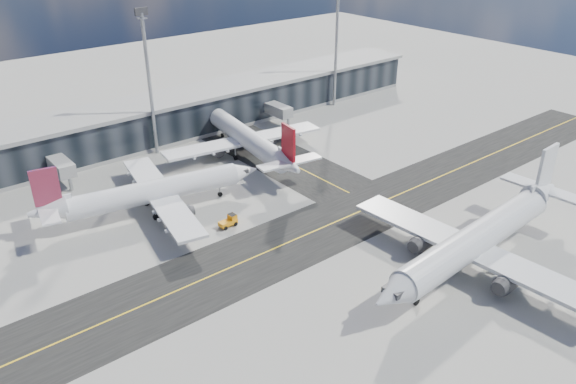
% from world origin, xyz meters
% --- Properties ---
extents(ground, '(300.00, 300.00, 0.00)m').
position_xyz_m(ground, '(0.00, 0.00, 0.00)').
color(ground, gray).
rests_on(ground, ground).
extents(taxiway_lanes, '(180.00, 63.00, 0.03)m').
position_xyz_m(taxiway_lanes, '(3.91, 10.74, 0.01)').
color(taxiway_lanes, black).
rests_on(taxiway_lanes, ground).
extents(terminal_concourse, '(152.00, 19.80, 8.80)m').
position_xyz_m(terminal_concourse, '(0.04, 54.93, 4.09)').
color(terminal_concourse, black).
rests_on(terminal_concourse, ground).
extents(floodlight_masts, '(102.50, 0.70, 28.90)m').
position_xyz_m(floodlight_masts, '(0.00, 48.00, 15.61)').
color(floodlight_masts, gray).
rests_on(floodlight_masts, ground).
extents(airliner_af, '(37.77, 32.39, 11.23)m').
position_xyz_m(airliner_af, '(-12.23, 25.58, 3.71)').
color(airliner_af, white).
rests_on(airliner_af, ground).
extents(airliner_redtail, '(34.08, 39.81, 11.80)m').
position_xyz_m(airliner_redtail, '(13.51, 34.68, 3.90)').
color(airliner_redtail, white).
rests_on(airliner_redtail, ground).
extents(airliner_near, '(44.05, 37.54, 13.05)m').
position_xyz_m(airliner_near, '(16.26, -17.09, 4.31)').
color(airliner_near, silver).
rests_on(airliner_near, ground).
extents(baggage_tug, '(3.06, 1.68, 1.87)m').
position_xyz_m(baggage_tug, '(-4.96, 13.76, 0.94)').
color(baggage_tug, orange).
rests_on(baggage_tug, ground).
extents(service_van, '(4.62, 5.21, 1.34)m').
position_xyz_m(service_van, '(21.25, 40.94, 0.67)').
color(service_van, white).
rests_on(service_van, ground).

